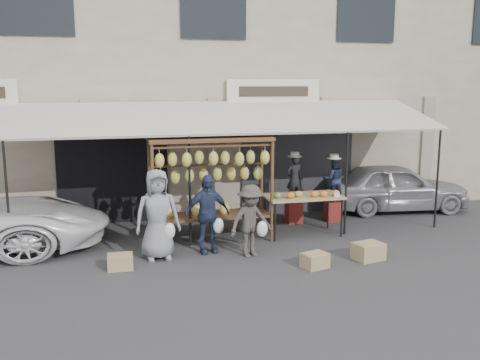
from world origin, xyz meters
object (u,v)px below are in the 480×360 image
object	(u,v)px
banana_rack	(211,169)
customer_left	(157,215)
customer_right	(251,221)
customer_mid	(207,214)
crate_near_b	(368,251)
crate_far	(120,262)
produce_table	(304,197)
crate_near_a	(315,260)
vendor_left	(294,179)
sedan	(395,187)
vendor_right	(333,179)

from	to	relation	value
banana_rack	customer_left	distance (m)	1.68
customer_left	customer_right	distance (m)	1.80
customer_mid	crate_near_b	bearing A→B (deg)	-29.66
banana_rack	crate_far	distance (m)	2.78
banana_rack	produce_table	xyz separation A→B (m)	(2.08, -0.07, -0.70)
produce_table	crate_near_a	world-z (taller)	produce_table
vendor_left	customer_right	size ratio (longest dim) A/B	0.81
banana_rack	vendor_left	xyz separation A→B (m)	(2.25, 1.03, -0.49)
banana_rack	sedan	world-z (taller)	banana_rack
vendor_right	customer_mid	world-z (taller)	vendor_right
crate_near_a	vendor_right	bearing A→B (deg)	61.08
vendor_right	customer_left	world-z (taller)	customer_left
customer_left	crate_near_b	xyz separation A→B (m)	(3.92, -1.05, -0.71)
customer_left	crate_far	xyz separation A→B (m)	(-0.74, -0.44, -0.74)
vendor_right	produce_table	bearing A→B (deg)	50.02
crate_near_b	vendor_right	bearing A→B (deg)	79.63
banana_rack	customer_left	world-z (taller)	banana_rack
banana_rack	crate_far	xyz separation A→B (m)	(-1.96, -1.35, -1.44)
crate_near_a	sedan	world-z (taller)	sedan
produce_table	customer_right	world-z (taller)	customer_right
vendor_right	sedan	bearing A→B (deg)	-154.91
banana_rack	customer_left	bearing A→B (deg)	-143.33
vendor_left	customer_left	xyz separation A→B (m)	(-3.47, -1.94, -0.20)
produce_table	customer_mid	size ratio (longest dim) A/B	1.07
crate_near_a	crate_near_b	world-z (taller)	crate_near_b
produce_table	crate_far	distance (m)	4.30
crate_near_b	sedan	world-z (taller)	sedan
crate_far	sedan	distance (m)	7.81
customer_mid	customer_right	distance (m)	0.90
banana_rack	produce_table	world-z (taller)	banana_rack
customer_right	crate_near_b	bearing A→B (deg)	-37.21
produce_table	sedan	bearing A→B (deg)	26.98
customer_right	customer_left	bearing A→B (deg)	152.91
banana_rack	crate_near_a	distance (m)	2.99
vendor_left	crate_near_b	bearing A→B (deg)	92.18
vendor_right	customer_mid	size ratio (longest dim) A/B	0.69
customer_right	customer_mid	bearing A→B (deg)	132.93
sedan	customer_right	bearing A→B (deg)	127.22
produce_table	crate_near_b	size ratio (longest dim) A/B	3.12
banana_rack	vendor_left	size ratio (longest dim) A/B	2.25
crate_far	customer_right	bearing A→B (deg)	3.28
customer_right	crate_near_a	xyz separation A→B (m)	(0.98, -0.93, -0.58)
crate_near_b	crate_far	world-z (taller)	crate_near_b
produce_table	crate_near_a	size ratio (longest dim) A/B	3.76
produce_table	vendor_left	distance (m)	1.13
customer_left	customer_right	xyz separation A→B (m)	(1.77, -0.29, -0.16)
vendor_left	crate_far	distance (m)	4.92
vendor_right	crate_far	bearing A→B (deg)	32.34
produce_table	crate_far	world-z (taller)	produce_table
produce_table	vendor_right	size ratio (longest dim) A/B	1.56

